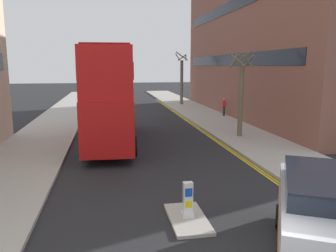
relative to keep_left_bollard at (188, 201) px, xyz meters
The scene contains 12 objects.
sidewalk_right 12.94m from the keep_left_bollard, 59.83° to the left, with size 4.00×80.00×0.14m, color #ADA89E.
sidewalk_left 12.94m from the keep_left_bollard, 120.17° to the left, with size 4.00×80.00×0.14m, color #ADA89E.
kerb_line_outer 10.20m from the keep_left_bollard, 64.39° to the left, with size 0.10×56.00×0.01m, color yellow.
kerb_line_inner 10.13m from the keep_left_bollard, 65.21° to the left, with size 0.10×56.00×0.01m, color yellow.
traffic_island 0.56m from the keep_left_bollard, 90.00° to the left, with size 1.10×2.20×0.10m, color #ADA89E.
keep_left_bollard is the anchor object (origin of this frame).
double_decker_bus_away 11.49m from the keep_left_bollard, 100.95° to the left, with size 3.14×10.90×5.64m.
taxi_minivan 3.76m from the keep_left_bollard, 46.69° to the right, with size 3.92×5.12×2.12m.
pedestrian_far 21.14m from the keep_left_bollard, 67.61° to the left, with size 0.34×0.22×1.62m.
street_tree_near 30.15m from the keep_left_bollard, 77.93° to the left, with size 1.50×1.44×6.10m.
street_tree_mid 12.67m from the keep_left_bollard, 60.98° to the left, with size 1.67×1.62×5.43m.
townhouse_terrace_right 25.04m from the keep_left_bollard, 56.22° to the left, with size 10.08×28.00×13.51m.
Camera 1 is at (-2.26, -4.42, 4.62)m, focal length 35.80 mm.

